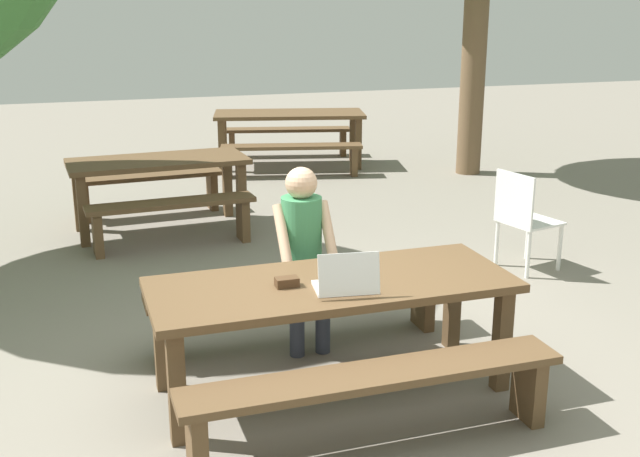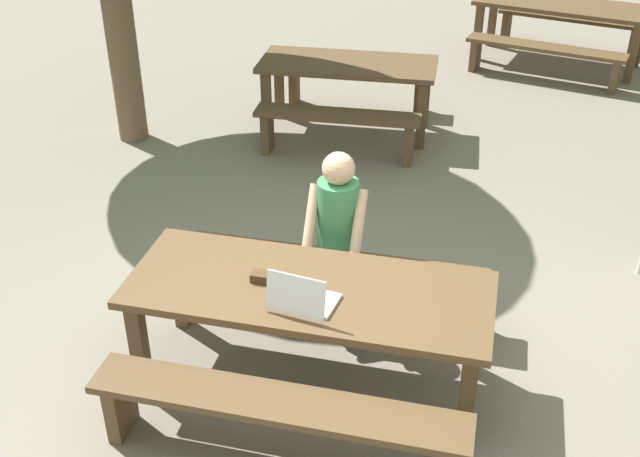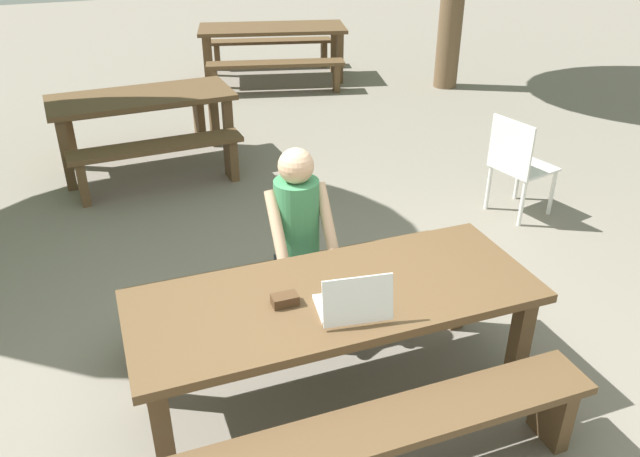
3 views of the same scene
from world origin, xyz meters
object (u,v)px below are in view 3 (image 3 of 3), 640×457
at_px(laptop, 354,303).
at_px(picnic_table_rear, 142,107).
at_px(picnic_table_front, 335,307).
at_px(picnic_table_mid, 272,34).
at_px(plastic_chair, 518,164).
at_px(person_seated, 299,232).
at_px(small_pouch, 285,300).

bearing_deg(laptop, picnic_table_rear, -73.77).
distance_m(picnic_table_front, picnic_table_rear, 3.82).
xyz_separation_m(picnic_table_front, picnic_table_mid, (1.59, 6.49, 0.05)).
bearing_deg(picnic_table_rear, laptop, -84.91).
distance_m(picnic_table_front, plastic_chair, 2.77).
bearing_deg(person_seated, picnic_table_rear, 100.51).
distance_m(person_seated, picnic_table_rear, 3.19).
bearing_deg(picnic_table_mid, picnic_table_rear, -114.74).
bearing_deg(picnic_table_rear, plastic_chair, -41.10).
distance_m(small_pouch, plastic_chair, 3.02).
height_order(picnic_table_mid, picnic_table_rear, picnic_table_mid).
xyz_separation_m(small_pouch, picnic_table_rear, (-0.28, 3.79, -0.10)).
bearing_deg(picnic_table_rear, small_pouch, -88.90).
relative_size(small_pouch, person_seated, 0.11).
xyz_separation_m(laptop, plastic_chair, (2.27, 1.76, -0.29)).
bearing_deg(picnic_table_mid, small_pouch, -92.36).
distance_m(plastic_chair, picnic_table_mid, 4.99).
relative_size(picnic_table_front, picnic_table_rear, 1.19).
bearing_deg(small_pouch, picnic_table_front, 1.85).
height_order(laptop, picnic_table_mid, laptop).
height_order(plastic_chair, picnic_table_rear, plastic_chair).
bearing_deg(small_pouch, plastic_chair, 31.36).
xyz_separation_m(plastic_chair, picnic_table_mid, (-0.70, 4.93, 0.19)).
bearing_deg(picnic_table_rear, picnic_table_front, -84.72).
height_order(small_pouch, plastic_chair, plastic_chair).
xyz_separation_m(laptop, picnic_table_mid, (1.58, 6.69, -0.11)).
bearing_deg(plastic_chair, picnic_table_rear, 39.13).
distance_m(picnic_table_front, picnic_table_mid, 6.68).
bearing_deg(person_seated, picnic_table_front, -91.88).
height_order(small_pouch, picnic_table_rear, small_pouch).
bearing_deg(laptop, picnic_table_front, -77.37).
bearing_deg(picnic_table_front, picnic_table_rear, 98.43).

